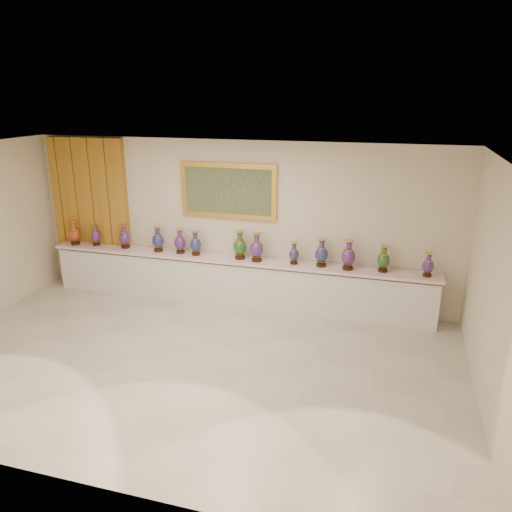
{
  "coord_description": "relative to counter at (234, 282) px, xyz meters",
  "views": [
    {
      "loc": [
        2.78,
        -5.94,
        3.77
      ],
      "look_at": [
        0.58,
        1.7,
        1.17
      ],
      "focal_mm": 35.0,
      "sensor_mm": 36.0,
      "label": 1
    }
  ],
  "objects": [
    {
      "name": "vase_0",
      "position": [
        -3.31,
        -0.05,
        0.68
      ],
      "size": [
        0.26,
        0.26,
        0.48
      ],
      "rotation": [
        0.0,
        0.0,
        -0.16
      ],
      "color": "black",
      "rests_on": "counter"
    },
    {
      "name": "vase_11",
      "position": [
        2.65,
        0.01,
        0.67
      ],
      "size": [
        0.26,
        0.26,
        0.46
      ],
      "rotation": [
        0.0,
        0.0,
        -0.27
      ],
      "color": "black",
      "rests_on": "counter"
    },
    {
      "name": "vase_1",
      "position": [
        -2.88,
        0.02,
        0.65
      ],
      "size": [
        0.19,
        0.19,
        0.41
      ],
      "rotation": [
        0.0,
        0.0,
        -0.03
      ],
      "color": "black",
      "rests_on": "counter"
    },
    {
      "name": "vase_10",
      "position": [
        2.07,
        -0.05,
        0.69
      ],
      "size": [
        0.27,
        0.27,
        0.52
      ],
      "rotation": [
        0.0,
        0.0,
        -0.14
      ],
      "color": "black",
      "rests_on": "counter"
    },
    {
      "name": "label_card",
      "position": [
        -1.64,
        -0.14,
        0.47
      ],
      "size": [
        0.1,
        0.06,
        0.0
      ],
      "primitive_type": "cube",
      "color": "white",
      "rests_on": "counter"
    },
    {
      "name": "vase_8",
      "position": [
        1.12,
        -0.02,
        0.64
      ],
      "size": [
        0.24,
        0.24,
        0.39
      ],
      "rotation": [
        0.0,
        0.0,
        -0.38
      ],
      "color": "black",
      "rests_on": "counter"
    },
    {
      "name": "counter",
      "position": [
        0.0,
        0.0,
        0.0
      ],
      "size": [
        7.28,
        0.48,
        0.9
      ],
      "color": "white",
      "rests_on": "ground"
    },
    {
      "name": "ground",
      "position": [
        0.0,
        -2.27,
        -0.44
      ],
      "size": [
        8.0,
        8.0,
        0.0
      ],
      "primitive_type": "plane",
      "color": "beige",
      "rests_on": "ground"
    },
    {
      "name": "vase_6",
      "position": [
        0.12,
        -0.0,
        0.7
      ],
      "size": [
        0.24,
        0.24,
        0.52
      ],
      "rotation": [
        0.0,
        0.0,
        0.01
      ],
      "color": "black",
      "rests_on": "counter"
    },
    {
      "name": "vase_4",
      "position": [
        -1.06,
        0.01,
        0.67
      ],
      "size": [
        0.26,
        0.26,
        0.46
      ],
      "rotation": [
        0.0,
        0.0,
        0.25
      ],
      "color": "black",
      "rests_on": "counter"
    },
    {
      "name": "vase_5",
      "position": [
        -0.74,
        -0.02,
        0.67
      ],
      "size": [
        0.21,
        0.21,
        0.46
      ],
      "rotation": [
        0.0,
        0.0,
        -0.01
      ],
      "color": "black",
      "rests_on": "counter"
    },
    {
      "name": "vase_7",
      "position": [
        0.45,
        -0.05,
        0.7
      ],
      "size": [
        0.28,
        0.28,
        0.52
      ],
      "rotation": [
        0.0,
        0.0,
        -0.19
      ],
      "color": "black",
      "rests_on": "counter"
    },
    {
      "name": "vase_3",
      "position": [
        -1.51,
        -0.01,
        0.68
      ],
      "size": [
        0.29,
        0.29,
        0.48
      ],
      "rotation": [
        0.0,
        0.0,
        0.37
      ],
      "color": "black",
      "rests_on": "counter"
    },
    {
      "name": "vase_9",
      "position": [
        1.6,
        -0.01,
        0.68
      ],
      "size": [
        0.27,
        0.27,
        0.49
      ],
      "rotation": [
        0.0,
        0.0,
        -0.19
      ],
      "color": "black",
      "rests_on": "counter"
    },
    {
      "name": "vase_2",
      "position": [
        -2.23,
        0.02,
        0.67
      ],
      "size": [
        0.26,
        0.26,
        0.46
      ],
      "rotation": [
        0.0,
        0.0,
        0.25
      ],
      "color": "black",
      "rests_on": "counter"
    },
    {
      "name": "room",
      "position": [
        -2.57,
        0.17,
        1.16
      ],
      "size": [
        8.0,
        8.0,
        8.0
      ],
      "color": "beige",
      "rests_on": "ground"
    },
    {
      "name": "vase_12",
      "position": [
        3.36,
        -0.03,
        0.64
      ],
      "size": [
        0.19,
        0.19,
        0.4
      ],
      "rotation": [
        0.0,
        0.0,
        -0.01
      ],
      "color": "black",
      "rests_on": "counter"
    }
  ]
}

